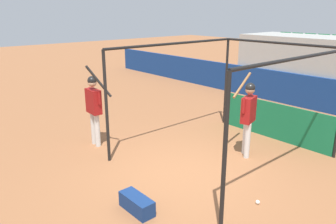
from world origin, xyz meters
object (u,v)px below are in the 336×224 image
player_batter (248,112)px  equipment_bag (137,204)px  baseball (258,202)px  player_waiting (94,104)px

player_batter → equipment_bag: player_batter is taller
player_batter → baseball: bearing=-153.9°
equipment_bag → player_batter: bearing=92.9°
player_waiting → equipment_bag: size_ratio=3.03×
player_batter → player_waiting: player_waiting is taller
player_batter → player_waiting: (-2.89, -2.37, 0.03)m
player_waiting → baseball: bearing=13.7°
equipment_bag → baseball: (1.25, 1.76, -0.10)m
player_batter → baseball: size_ratio=25.67×
equipment_bag → baseball: bearing=54.6°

